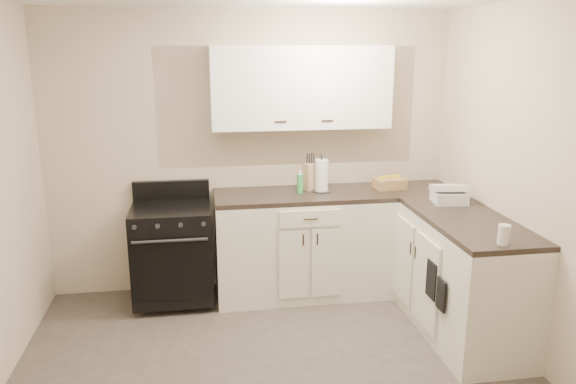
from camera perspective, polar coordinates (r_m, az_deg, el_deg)
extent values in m
plane|color=beige|center=(5.07, -3.76, 3.96)|extent=(3.60, 0.00, 3.60)
plane|color=beige|center=(4.00, 25.66, -0.36)|extent=(0.00, 3.60, 3.60)
plane|color=beige|center=(1.71, 8.43, -18.51)|extent=(3.60, 0.00, 3.60)
cube|color=silver|center=(5.05, 1.55, -5.47)|extent=(1.55, 0.60, 0.90)
cube|color=silver|center=(4.79, 15.88, -7.20)|extent=(0.60, 1.90, 0.90)
cube|color=black|center=(4.91, 1.59, -0.31)|extent=(1.55, 0.60, 0.04)
cube|color=black|center=(4.64, 16.28, -1.79)|extent=(0.60, 1.90, 0.04)
cube|color=white|center=(4.90, 1.33, 10.59)|extent=(1.55, 0.30, 0.70)
cube|color=black|center=(4.95, -11.63, -6.07)|extent=(0.67, 0.57, 0.81)
cube|color=#D6B583|center=(4.99, 2.28, 1.58)|extent=(0.14, 0.13, 0.24)
cylinder|color=white|center=(4.93, 3.42, 1.67)|extent=(0.15, 0.15, 0.29)
cylinder|color=green|center=(4.87, 1.23, 0.85)|extent=(0.06, 0.06, 0.17)
cube|color=tan|center=(5.13, 10.27, 0.86)|extent=(0.29, 0.21, 0.09)
cube|color=white|center=(4.77, 16.05, -0.49)|extent=(0.29, 0.28, 0.10)
cylinder|color=silver|center=(3.88, 21.08, -4.07)|extent=(0.10, 0.10, 0.13)
cube|color=black|center=(4.15, 15.30, -10.04)|extent=(0.02, 0.13, 0.23)
cube|color=black|center=(4.27, 14.40, -8.64)|extent=(0.02, 0.16, 0.28)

